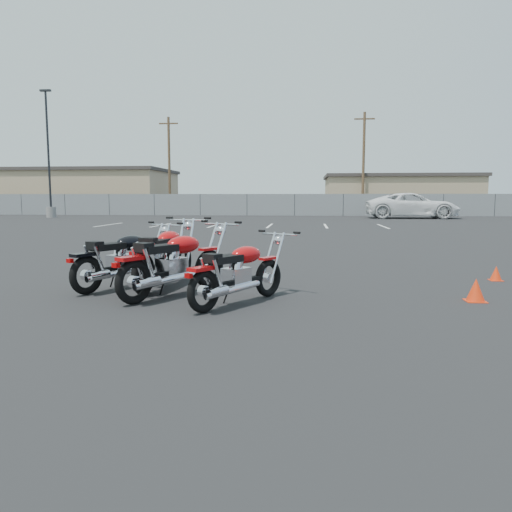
# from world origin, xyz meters

# --- Properties ---
(ground) EXTENTS (120.00, 120.00, 0.00)m
(ground) POSITION_xyz_m (0.00, 0.00, 0.00)
(ground) COLOR black
(ground) RESTS_ON ground
(motorcycle_front_red) EXTENTS (0.91, 2.36, 1.16)m
(motorcycle_front_red) POSITION_xyz_m (-1.45, 1.45, 0.53)
(motorcycle_front_red) COLOR black
(motorcycle_front_red) RESTS_ON ground
(motorcycle_second_black) EXTENTS (1.41, 2.11, 1.08)m
(motorcycle_second_black) POSITION_xyz_m (-2.14, 1.29, 0.49)
(motorcycle_second_black) COLOR black
(motorcycle_second_black) RESTS_ON ground
(motorcycle_third_red) EXTENTS (1.60, 2.18, 1.13)m
(motorcycle_third_red) POSITION_xyz_m (-1.08, 0.66, 0.52)
(motorcycle_third_red) COLOR black
(motorcycle_third_red) RESTS_ON ground
(motorcycle_rear_red) EXTENTS (1.47, 1.92, 1.01)m
(motorcycle_rear_red) POSITION_xyz_m (-0.01, 0.16, 0.46)
(motorcycle_rear_red) COLOR black
(motorcycle_rear_red) RESTS_ON ground
(training_cone_near) EXTENTS (0.29, 0.29, 0.34)m
(training_cone_near) POSITION_xyz_m (3.45, 0.71, 0.17)
(training_cone_near) COLOR red
(training_cone_near) RESTS_ON ground
(training_cone_extra) EXTENTS (0.22, 0.22, 0.27)m
(training_cone_extra) POSITION_xyz_m (4.45, 2.68, 0.13)
(training_cone_extra) COLOR red
(training_cone_extra) RESTS_ON ground
(light_pole_west) EXTENTS (0.80, 0.70, 9.41)m
(light_pole_west) POSITION_xyz_m (-18.28, 29.32, 2.39)
(light_pole_west) COLOR gray
(light_pole_west) RESTS_ON ground
(chainlink_fence) EXTENTS (80.06, 0.06, 1.80)m
(chainlink_fence) POSITION_xyz_m (-0.00, 35.00, 0.90)
(chainlink_fence) COLOR slate
(chainlink_fence) RESTS_ON ground
(tan_building_west) EXTENTS (18.40, 10.40, 4.30)m
(tan_building_west) POSITION_xyz_m (-22.00, 42.00, 2.16)
(tan_building_west) COLOR tan
(tan_building_west) RESTS_ON ground
(tan_building_east) EXTENTS (14.40, 9.40, 3.70)m
(tan_building_east) POSITION_xyz_m (10.00, 44.00, 1.86)
(tan_building_east) COLOR tan
(tan_building_east) RESTS_ON ground
(utility_pole_b) EXTENTS (1.80, 0.24, 9.00)m
(utility_pole_b) POSITION_xyz_m (-12.00, 40.00, 4.69)
(utility_pole_b) COLOR #4E3824
(utility_pole_b) RESTS_ON ground
(utility_pole_c) EXTENTS (1.80, 0.24, 9.00)m
(utility_pole_c) POSITION_xyz_m (6.00, 39.00, 4.69)
(utility_pole_c) COLOR #4E3824
(utility_pole_c) RESTS_ON ground
(parking_line_stripes) EXTENTS (15.12, 4.00, 0.01)m
(parking_line_stripes) POSITION_xyz_m (-2.50, 20.00, 0.00)
(parking_line_stripes) COLOR silver
(parking_line_stripes) RESTS_ON ground
(white_van) EXTENTS (3.13, 7.69, 2.91)m
(white_van) POSITION_xyz_m (8.66, 30.60, 1.46)
(white_van) COLOR white
(white_van) RESTS_ON ground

